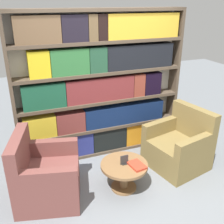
# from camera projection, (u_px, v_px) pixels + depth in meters

# --- Properties ---
(ground_plane) EXTENTS (14.00, 14.00, 0.00)m
(ground_plane) POSITION_uv_depth(u_px,v_px,m) (131.00, 193.00, 3.67)
(ground_plane) COLOR slate
(bookshelf) EXTENTS (2.78, 0.30, 2.39)m
(bookshelf) POSITION_uv_depth(u_px,v_px,m) (100.00, 87.00, 4.26)
(bookshelf) COLOR silver
(bookshelf) RESTS_ON ground_plane
(armchair_left) EXTENTS (0.98, 1.00, 0.95)m
(armchair_left) POSITION_uv_depth(u_px,v_px,m) (45.00, 177.00, 3.48)
(armchair_left) COLOR brown
(armchair_left) RESTS_ON ground_plane
(armchair_right) EXTENTS (0.96, 0.98, 0.95)m
(armchair_right) POSITION_uv_depth(u_px,v_px,m) (179.00, 147.00, 4.19)
(armchair_right) COLOR olive
(armchair_right) RESTS_ON ground_plane
(coffee_table) EXTENTS (0.66, 0.66, 0.41)m
(coffee_table) POSITION_uv_depth(u_px,v_px,m) (124.00, 171.00, 3.66)
(coffee_table) COLOR brown
(coffee_table) RESTS_ON ground_plane
(table_sign) EXTENTS (0.11, 0.06, 0.14)m
(table_sign) POSITION_uv_depth(u_px,v_px,m) (124.00, 160.00, 3.60)
(table_sign) COLOR black
(table_sign) RESTS_ON coffee_table
(stray_book) EXTENTS (0.21, 0.27, 0.03)m
(stray_book) POSITION_uv_depth(u_px,v_px,m) (137.00, 165.00, 3.56)
(stray_book) COLOR #B73823
(stray_book) RESTS_ON coffee_table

